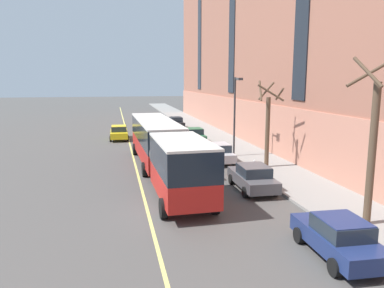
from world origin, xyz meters
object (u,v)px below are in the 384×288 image
Objects in this scene: city_bus at (163,146)px; parked_car_darkgray_0 at (253,177)px; parked_car_green_1 at (194,135)px; street_tree_far_uptown at (268,124)px; fire_hydrant at (255,165)px; street_lamp at (236,108)px; parked_car_black_3 at (176,123)px; parked_car_navy_6 at (338,237)px; taxi_cab at (119,132)px; street_tree_mid_block at (373,143)px; parked_car_silver_2 at (218,153)px.

city_bus is 6.79m from parked_car_darkgray_0.
street_tree_far_uptown reaches higher than parked_car_green_1.
parked_car_green_1 reaches higher than fire_hydrant.
street_lamp reaches higher than street_tree_far_uptown.
parked_car_black_3 is at bearing 93.73° from fire_hydrant.
parked_car_navy_6 is at bearing -97.74° from fire_hydrant.
street_tree_mid_block reaches higher than taxi_cab.
parked_car_black_3 is 35.86m from street_tree_mid_block.
taxi_cab is at bearing 99.31° from city_bus.
parked_car_silver_2 is at bearing 89.75° from parked_car_darkgray_0.
street_tree_mid_block is at bearing -83.58° from fire_hydrant.
street_tree_mid_block is at bearing -78.18° from parked_car_silver_2.
parked_car_green_1 is 0.93× the size of parked_car_black_3.
taxi_cab is 29.64m from street_tree_mid_block.
street_lamp is at bearing 36.60° from parked_car_silver_2.
city_bus is at bearing -147.37° from parked_car_silver_2.
parked_car_darkgray_0 is at bearing -101.72° from street_lamp.
street_tree_mid_block reaches higher than parked_car_green_1.
street_lamp reaches higher than taxi_cab.
street_lamp reaches higher than parked_car_green_1.
parked_car_silver_2 is (-0.16, -9.62, 0.00)m from parked_car_green_1.
parked_car_green_1 is 0.64× the size of street_lamp.
city_bus is 4.16× the size of parked_car_black_3.
fire_hydrant is (-1.20, -0.65, -2.89)m from street_tree_far_uptown.
parked_car_silver_2 is at bearing -90.35° from parked_car_black_3.
parked_car_green_1 is 8.59m from taxi_cab.
taxi_cab is at bearing 153.77° from parked_car_green_1.
street_lamp reaches higher than parked_car_navy_6.
parked_car_black_3 is 38.00m from parked_car_navy_6.
street_tree_mid_block is at bearing -89.97° from street_tree_far_uptown.
city_bus reaches higher than parked_car_black_3.
parked_car_black_3 is at bearing 78.56° from city_bus.
taxi_cab is at bearing 127.99° from street_lamp.
street_tree_mid_block reaches higher than city_bus.
parked_car_navy_6 is 30.86m from taxi_cab.
parked_car_silver_2 is 0.96× the size of parked_car_black_3.
street_lamp is 6.10m from fire_hydrant.
parked_car_navy_6 is (0.02, -8.78, -0.00)m from parked_car_darkgray_0.
street_tree_mid_block reaches higher than parked_car_navy_6.
street_lamp is at bearing 84.02° from parked_car_navy_6.
taxi_cab is at bearing 122.91° from street_tree_far_uptown.
street_tree_mid_block is at bearing -54.73° from city_bus.
parked_car_navy_6 is (-0.02, -16.51, -0.00)m from parked_car_silver_2.
street_lamp is at bearing 104.67° from street_tree_far_uptown.
parked_car_green_1 is (5.00, 12.72, -1.26)m from city_bus.
taxi_cab is 0.71× the size of street_lamp.
city_bus is 8.34m from street_lamp.
parked_car_green_1 is 9.09m from street_lamp.
parked_car_green_1 is at bearing -89.89° from parked_car_black_3.
parked_car_silver_2 reaches higher than fire_hydrant.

